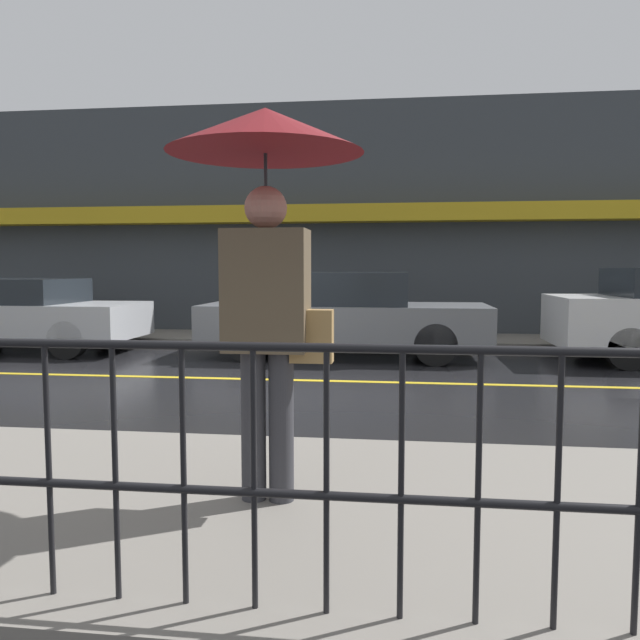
% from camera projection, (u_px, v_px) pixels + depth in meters
% --- Properties ---
extents(ground_plane, '(80.00, 80.00, 0.00)m').
position_uv_depth(ground_plane, '(239.00, 379.00, 8.38)').
color(ground_plane, black).
extents(sidewalk_near, '(28.00, 2.74, 0.14)m').
position_uv_depth(sidewalk_near, '(45.00, 502.00, 3.79)').
color(sidewalk_near, slate).
rests_on(sidewalk_near, ground_plane).
extents(sidewalk_far, '(28.00, 1.77, 0.14)m').
position_uv_depth(sidewalk_far, '(292.00, 339.00, 12.47)').
color(sidewalk_far, slate).
rests_on(sidewalk_far, ground_plane).
extents(lane_marking, '(25.20, 0.12, 0.01)m').
position_uv_depth(lane_marking, '(239.00, 379.00, 8.38)').
color(lane_marking, gold).
rests_on(lane_marking, ground_plane).
extents(building_storefront, '(28.00, 0.85, 4.94)m').
position_uv_depth(building_storefront, '(299.00, 221.00, 13.26)').
color(building_storefront, '#383D42').
rests_on(building_storefront, ground_plane).
extents(pedestrian, '(1.10, 1.10, 2.24)m').
position_uv_depth(pedestrian, '(267.00, 194.00, 3.49)').
color(pedestrian, '#333338').
rests_on(pedestrian, sidewalk_near).
extents(car_silver, '(4.18, 1.79, 1.30)m').
position_uv_depth(car_silver, '(20.00, 313.00, 11.11)').
color(car_silver, '#B2B5BA').
rests_on(car_silver, ground_plane).
extents(car_grey, '(4.70, 1.73, 1.42)m').
position_uv_depth(car_grey, '(341.00, 314.00, 10.38)').
color(car_grey, slate).
rests_on(car_grey, ground_plane).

